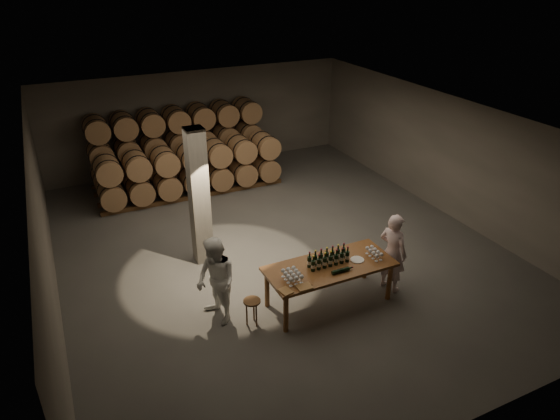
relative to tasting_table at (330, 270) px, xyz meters
name	(u,v)px	position (x,y,z in m)	size (l,w,h in m)	color
room	(199,197)	(-1.80, 2.70, 0.80)	(12.00, 12.00, 12.00)	#565451
tasting_table	(330,270)	(0.00, 0.00, 0.00)	(2.60, 1.10, 0.90)	brown
barrel_stack_back	(178,143)	(-0.96, 7.70, 0.40)	(5.48, 0.95, 2.31)	brown
barrel_stack_front	(192,169)	(-0.96, 6.30, 0.03)	(5.48, 0.95, 1.57)	brown
bottle_cluster	(329,259)	(-0.01, 0.05, 0.23)	(0.87, 0.24, 0.35)	black
lying_bottles	(341,271)	(0.06, -0.31, 0.14)	(0.47, 0.08, 0.08)	black
glass_cluster_left	(292,274)	(-0.90, -0.13, 0.24)	(0.31, 0.42, 0.18)	silver
glass_cluster_right	(374,252)	(0.97, -0.11, 0.23)	(0.19, 0.41, 0.17)	silver
plate	(357,260)	(0.59, -0.07, 0.11)	(0.28, 0.28, 0.02)	white
notebook_near	(304,287)	(-0.82, -0.45, 0.12)	(0.28, 0.22, 0.03)	olive
notebook_corner	(286,291)	(-1.18, -0.41, 0.12)	(0.19, 0.25, 0.02)	olive
pen	(309,285)	(-0.70, -0.43, 0.11)	(0.01, 0.01, 0.13)	black
stool	(252,305)	(-1.67, 0.04, -0.35)	(0.33, 0.33, 0.55)	brown
person_man	(393,252)	(1.44, -0.12, 0.09)	(0.64, 0.42, 1.76)	white
person_woman	(216,281)	(-2.22, 0.45, 0.10)	(0.87, 0.68, 1.79)	white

